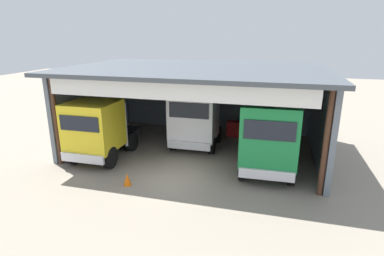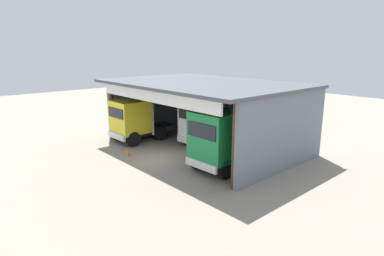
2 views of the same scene
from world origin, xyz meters
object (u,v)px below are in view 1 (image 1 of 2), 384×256
Objects in this scene: truck_green_yard_outside at (268,137)px; traffic_cone at (127,179)px; tool_cart at (234,129)px; truck_yellow_center_left_bay at (98,129)px; truck_white_center_bay at (195,117)px; oil_drum at (235,128)px.

truck_green_yard_outside reaches higher than traffic_cone.
traffic_cone is (-5.97, -2.78, -1.64)m from truck_green_yard_outside.
traffic_cone is at bearing 23.13° from truck_green_yard_outside.
tool_cart is at bearing 66.69° from traffic_cone.
truck_yellow_center_left_bay reaches higher than traffic_cone.
truck_white_center_bay is 4.35× the size of tool_cart.
truck_white_center_bay reaches higher than tool_cart.
truck_white_center_bay is 4.82× the size of oil_drum.
truck_green_yard_outside is 9.07× the size of traffic_cone.
oil_drum is 1.61× the size of traffic_cone.
truck_yellow_center_left_bay is 3.91m from traffic_cone.
truck_white_center_bay is at bearing -145.62° from truck_yellow_center_left_bay.
truck_green_yard_outside is at bearing -177.79° from truck_yellow_center_left_bay.
traffic_cone is at bearing 139.42° from truck_yellow_center_left_bay.
truck_yellow_center_left_bay reaches higher than oil_drum.
truck_yellow_center_left_bay is 1.22× the size of truck_white_center_bay.
truck_white_center_bay is 5.96m from traffic_cone.
truck_green_yard_outside is 6.50m from oil_drum.
truck_white_center_bay is (4.48, 3.15, 0.16)m from truck_yellow_center_left_bay.
truck_yellow_center_left_bay is 9.11m from oil_drum.
truck_yellow_center_left_bay is at bearing -136.55° from tool_cart.
truck_green_yard_outside is 5.63× the size of oil_drum.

